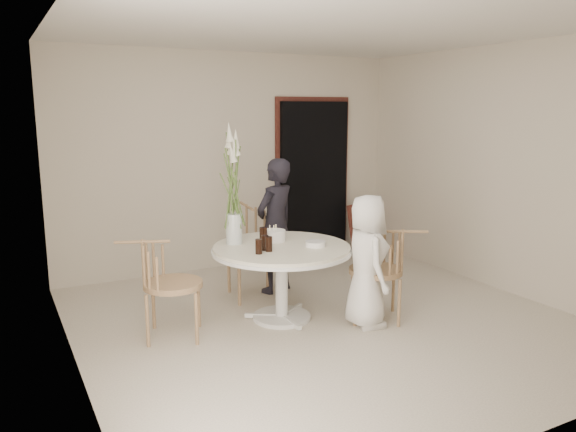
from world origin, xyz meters
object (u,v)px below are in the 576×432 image
boy (367,261)px  birthday_cake (274,236)px  chair_far (250,237)px  table (282,257)px  chair_left (158,274)px  chair_right (389,261)px  girl (275,226)px  flower_vase (233,187)px

boy → birthday_cake: size_ratio=5.48×
chair_far → boy: size_ratio=0.79×
table → chair_left: size_ratio=1.48×
table → chair_far: bearing=85.9°
chair_right → birthday_cake: size_ratio=3.92×
table → birthday_cake: 0.27m
table → chair_right: (0.91, -0.48, -0.04)m
table → girl: size_ratio=0.90×
table → chair_left: bearing=174.1°
chair_left → birthday_cake: bearing=-64.0°
chair_right → chair_far: bearing=-116.8°
chair_far → birthday_cake: chair_far is taller
chair_far → girl: 0.30m
table → girl: girl is taller
chair_far → flower_vase: size_ratio=0.84×
chair_left → birthday_cake: (1.18, 0.09, 0.20)m
girl → chair_far: bearing=-38.3°
table → boy: 0.80m
boy → flower_vase: (-0.99, 0.80, 0.66)m
chair_far → boy: (0.56, -1.37, -0.01)m
chair_right → boy: 0.29m
birthday_cake → flower_vase: size_ratio=0.20×
chair_far → chair_left: 1.43m
chair_right → flower_vase: size_ratio=0.77×
chair_right → chair_left: chair_left is taller
chair_right → chair_left: bearing=-75.2°
girl → birthday_cake: girl is taller
table → flower_vase: bearing=140.5°
birthday_cake → table: bearing=-96.2°
table → flower_vase: (-0.36, 0.30, 0.66)m
chair_far → flower_vase: 0.96m
girl → chair_left: bearing=0.8°
girl → boy: size_ratio=1.20×
chair_left → flower_vase: (0.80, 0.18, 0.70)m
boy → flower_vase: size_ratio=1.07×
table → flower_vase: 0.81m
flower_vase → chair_left: bearing=-167.5°
chair_far → birthday_cake: bearing=-85.0°
chair_right → chair_left: (-2.07, 0.60, 0.01)m
table → girl: 0.87m
chair_far → flower_vase: (-0.42, -0.57, 0.65)m
table → chair_far: 0.87m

